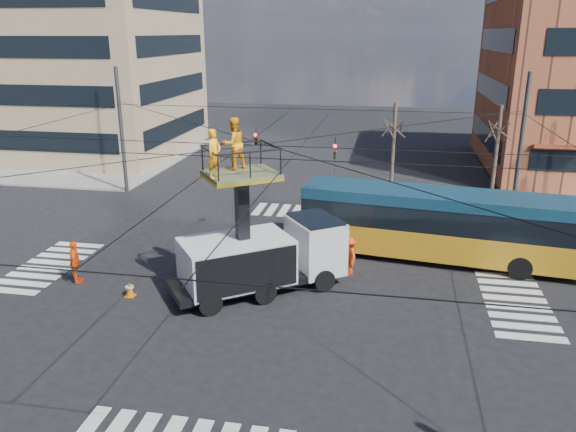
{
  "coord_description": "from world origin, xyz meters",
  "views": [
    {
      "loc": [
        4.87,
        -20.9,
        10.03
      ],
      "look_at": [
        0.6,
        2.02,
        2.35
      ],
      "focal_mm": 35.0,
      "sensor_mm": 36.0,
      "label": 1
    }
  ],
  "objects_px": {
    "traffic_cone": "(130,289)",
    "flagger": "(349,256)",
    "utility_truck": "(262,239)",
    "worker_ground": "(75,262)",
    "city_bus": "(436,223)"
  },
  "relations": [
    {
      "from": "city_bus",
      "to": "worker_ground",
      "type": "height_order",
      "value": "city_bus"
    },
    {
      "from": "city_bus",
      "to": "worker_ground",
      "type": "bearing_deg",
      "value": -152.08
    },
    {
      "from": "traffic_cone",
      "to": "flagger",
      "type": "distance_m",
      "value": 9.19
    },
    {
      "from": "flagger",
      "to": "traffic_cone",
      "type": "bearing_deg",
      "value": -89.35
    },
    {
      "from": "city_bus",
      "to": "flagger",
      "type": "relative_size",
      "value": 7.21
    },
    {
      "from": "traffic_cone",
      "to": "worker_ground",
      "type": "height_order",
      "value": "worker_ground"
    },
    {
      "from": "utility_truck",
      "to": "worker_ground",
      "type": "height_order",
      "value": "utility_truck"
    },
    {
      "from": "worker_ground",
      "to": "flagger",
      "type": "relative_size",
      "value": 1.08
    },
    {
      "from": "utility_truck",
      "to": "flagger",
      "type": "xyz_separation_m",
      "value": [
        3.35,
        2.15,
        -1.33
      ]
    },
    {
      "from": "traffic_cone",
      "to": "worker_ground",
      "type": "relative_size",
      "value": 0.33
    },
    {
      "from": "utility_truck",
      "to": "flagger",
      "type": "distance_m",
      "value": 4.2
    },
    {
      "from": "city_bus",
      "to": "worker_ground",
      "type": "relative_size",
      "value": 6.7
    },
    {
      "from": "traffic_cone",
      "to": "flagger",
      "type": "height_order",
      "value": "flagger"
    },
    {
      "from": "utility_truck",
      "to": "city_bus",
      "type": "relative_size",
      "value": 0.57
    },
    {
      "from": "city_bus",
      "to": "flagger",
      "type": "xyz_separation_m",
      "value": [
        -3.72,
        -2.53,
        -0.86
      ]
    }
  ]
}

